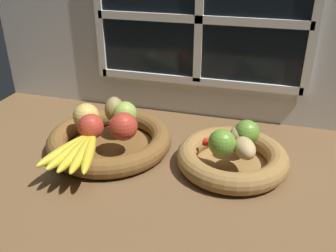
% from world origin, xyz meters
% --- Properties ---
extents(ground_plane, '(1.40, 0.90, 0.03)m').
position_xyz_m(ground_plane, '(0.00, 0.00, -0.01)').
color(ground_plane, brown).
extents(back_wall, '(1.40, 0.05, 0.55)m').
position_xyz_m(back_wall, '(0.00, 0.30, 0.28)').
color(back_wall, silver).
rests_on(back_wall, ground_plane).
extents(fruit_bowl_left, '(0.34, 0.34, 0.05)m').
position_xyz_m(fruit_bowl_left, '(-0.18, -0.00, 0.03)').
color(fruit_bowl_left, brown).
rests_on(fruit_bowl_left, ground_plane).
extents(fruit_bowl_right, '(0.28, 0.28, 0.05)m').
position_xyz_m(fruit_bowl_right, '(0.15, -0.00, 0.03)').
color(fruit_bowl_right, olive).
rests_on(fruit_bowl_right, ground_plane).
extents(apple_golden_left, '(0.07, 0.07, 0.07)m').
position_xyz_m(apple_golden_left, '(-0.25, 0.00, 0.09)').
color(apple_golden_left, '#DBB756').
rests_on(apple_golden_left, fruit_bowl_left).
extents(apple_red_right, '(0.07, 0.07, 0.07)m').
position_xyz_m(apple_red_right, '(-0.13, -0.03, 0.09)').
color(apple_red_right, '#B73828').
rests_on(apple_red_right, fruit_bowl_left).
extents(apple_red_front, '(0.07, 0.07, 0.07)m').
position_xyz_m(apple_red_front, '(-0.21, -0.05, 0.09)').
color(apple_red_front, '#B73828').
rests_on(apple_red_front, fruit_bowl_left).
extents(apple_green_back, '(0.07, 0.07, 0.07)m').
position_xyz_m(apple_green_back, '(-0.15, 0.05, 0.09)').
color(apple_green_back, '#99B74C').
rests_on(apple_green_back, fruit_bowl_left).
extents(pear_brown, '(0.05, 0.06, 0.07)m').
position_xyz_m(pear_brown, '(-0.19, 0.06, 0.09)').
color(pear_brown, olive).
rests_on(pear_brown, fruit_bowl_left).
extents(banana_bunch_front, '(0.14, 0.20, 0.03)m').
position_xyz_m(banana_bunch_front, '(-0.20, -0.14, 0.07)').
color(banana_bunch_front, gold).
rests_on(banana_bunch_front, fruit_bowl_left).
extents(potato_small, '(0.08, 0.09, 0.05)m').
position_xyz_m(potato_small, '(0.18, -0.03, 0.08)').
color(potato_small, tan).
rests_on(potato_small, fruit_bowl_right).
extents(potato_back, '(0.09, 0.09, 0.05)m').
position_xyz_m(potato_back, '(0.17, 0.04, 0.08)').
color(potato_back, tan).
rests_on(potato_back, fruit_bowl_right).
extents(lime_near, '(0.07, 0.07, 0.07)m').
position_xyz_m(lime_near, '(0.13, -0.04, 0.09)').
color(lime_near, olive).
rests_on(lime_near, fruit_bowl_right).
extents(lime_far, '(0.06, 0.06, 0.06)m').
position_xyz_m(lime_far, '(0.18, 0.03, 0.09)').
color(lime_far, olive).
rests_on(lime_far, fruit_bowl_right).
extents(chili_pepper, '(0.14, 0.05, 0.02)m').
position_xyz_m(chili_pepper, '(0.15, -0.02, 0.06)').
color(chili_pepper, red).
rests_on(chili_pepper, fruit_bowl_right).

